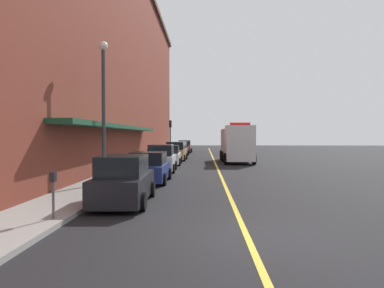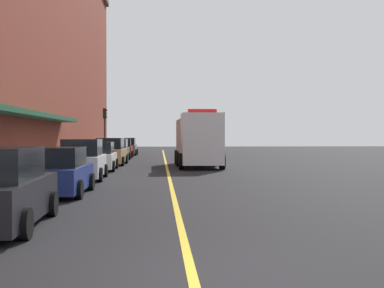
{
  "view_description": "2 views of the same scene",
  "coord_description": "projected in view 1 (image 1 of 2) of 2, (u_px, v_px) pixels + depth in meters",
  "views": [
    {
      "loc": [
        -1.09,
        -8.78,
        2.51
      ],
      "look_at": [
        -2.26,
        27.01,
        1.65
      ],
      "focal_mm": 32.56,
      "sensor_mm": 36.0,
      "label": 1
    },
    {
      "loc": [
        -0.47,
        -6.77,
        2.05
      ],
      "look_at": [
        1.3,
        18.93,
        1.59
      ],
      "focal_mm": 44.19,
      "sensor_mm": 36.0,
      "label": 2
    }
  ],
  "objects": [
    {
      "name": "parked_car_5",
      "position": [
        179.0,
        150.0,
        40.78
      ],
      "size": [
        2.05,
        4.87,
        1.79
      ],
      "rotation": [
        0.0,
        0.0,
        1.58
      ],
      "color": "#2D5133",
      "rests_on": "ground"
    },
    {
      "name": "parking_meter_1",
      "position": [
        134.0,
        159.0,
        21.3
      ],
      "size": [
        0.14,
        0.18,
        1.33
      ],
      "color": "#4C4C51",
      "rests_on": "sidewalk_left"
    },
    {
      "name": "parking_meter_2",
      "position": [
        166.0,
        148.0,
        39.93
      ],
      "size": [
        0.14,
        0.18,
        1.33
      ],
      "color": "#4C4C51",
      "rests_on": "sidewalk_left"
    },
    {
      "name": "parked_car_6",
      "position": [
        182.0,
        148.0,
        46.56
      ],
      "size": [
        2.17,
        4.26,
        1.73
      ],
      "rotation": [
        0.0,
        0.0,
        1.59
      ],
      "color": "maroon",
      "rests_on": "ground"
    },
    {
      "name": "parked_car_7",
      "position": [
        185.0,
        147.0,
        51.94
      ],
      "size": [
        2.17,
        4.13,
        1.81
      ],
      "rotation": [
        0.0,
        0.0,
        1.56
      ],
      "color": "#595B60",
      "rests_on": "ground"
    },
    {
      "name": "parking_meter_4",
      "position": [
        53.0,
        187.0,
        9.86
      ],
      "size": [
        0.14,
        0.18,
        1.33
      ],
      "color": "#4C4C51",
      "rests_on": "sidewalk_left"
    },
    {
      "name": "parking_meter_0",
      "position": [
        148.0,
        154.0,
        26.85
      ],
      "size": [
        0.14,
        0.18,
        1.33
      ],
      "color": "#4C4C51",
      "rests_on": "sidewalk_left"
    },
    {
      "name": "sidewalk_left",
      "position": [
        151.0,
        161.0,
        33.98
      ],
      "size": [
        2.4,
        70.0,
        0.15
      ],
      "primitive_type": "cube",
      "color": "gray",
      "rests_on": "ground"
    },
    {
      "name": "parked_car_2",
      "position": [
        161.0,
        159.0,
        24.33
      ],
      "size": [
        2.09,
        4.18,
        1.89
      ],
      "rotation": [
        0.0,
        0.0,
        1.59
      ],
      "color": "silver",
      "rests_on": "ground"
    },
    {
      "name": "parking_meter_3",
      "position": [
        157.0,
        151.0,
        32.25
      ],
      "size": [
        0.14,
        0.18,
        1.33
      ],
      "color": "#4C4C51",
      "rests_on": "sidewalk_left"
    },
    {
      "name": "brick_building_left",
      "position": [
        80.0,
        59.0,
        32.96
      ],
      "size": [
        11.86,
        64.0,
        19.53
      ],
      "color": "maroon",
      "rests_on": "ground"
    },
    {
      "name": "box_truck",
      "position": [
        236.0,
        144.0,
        32.94
      ],
      "size": [
        2.86,
        7.89,
        3.63
      ],
      "rotation": [
        0.0,
        0.0,
        -1.56
      ],
      "color": "silver",
      "rests_on": "ground"
    },
    {
      "name": "parked_car_4",
      "position": [
        176.0,
        152.0,
        35.36
      ],
      "size": [
        2.19,
        4.45,
        1.88
      ],
      "rotation": [
        0.0,
        0.0,
        1.54
      ],
      "color": "#A5844C",
      "rests_on": "ground"
    },
    {
      "name": "parked_car_3",
      "position": [
        170.0,
        156.0,
        30.13
      ],
      "size": [
        2.1,
        4.39,
        1.67
      ],
      "rotation": [
        0.0,
        0.0,
        1.59
      ],
      "color": "silver",
      "rests_on": "ground"
    },
    {
      "name": "parked_car_1",
      "position": [
        149.0,
        168.0,
        18.68
      ],
      "size": [
        2.13,
        4.12,
        1.65
      ],
      "rotation": [
        0.0,
        0.0,
        1.56
      ],
      "color": "navy",
      "rests_on": "ground"
    },
    {
      "name": "parked_car_0",
      "position": [
        124.0,
        181.0,
        12.83
      ],
      "size": [
        2.06,
        4.47,
        1.79
      ],
      "rotation": [
        0.0,
        0.0,
        1.6
      ],
      "color": "black",
      "rests_on": "ground"
    },
    {
      "name": "traffic_light_near",
      "position": [
        170.0,
        131.0,
        44.28
      ],
      "size": [
        0.38,
        0.36,
        4.3
      ],
      "color": "#232326",
      "rests_on": "sidewalk_left"
    },
    {
      "name": "street_lamp_left",
      "position": [
        104.0,
        97.0,
        16.93
      ],
      "size": [
        0.44,
        0.44,
        6.94
      ],
      "color": "#33383D",
      "rests_on": "sidewalk_left"
    },
    {
      "name": "lane_center_stripe",
      "position": [
        215.0,
        161.0,
        33.78
      ],
      "size": [
        0.16,
        70.0,
        0.01
      ],
      "primitive_type": "cube",
      "color": "gold",
      "rests_on": "ground"
    },
    {
      "name": "ground_plane",
      "position": [
        215.0,
        161.0,
        33.78
      ],
      "size": [
        112.0,
        112.0,
        0.0
      ],
      "primitive_type": "plane",
      "color": "black"
    }
  ]
}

